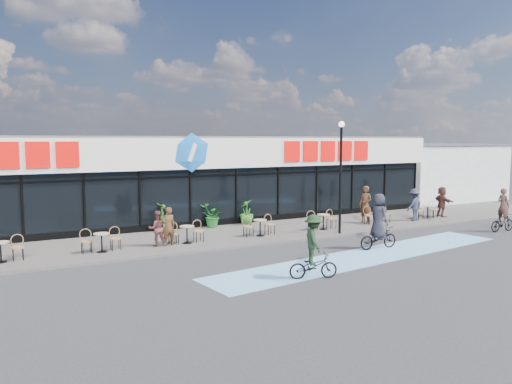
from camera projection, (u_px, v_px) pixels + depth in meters
ground at (257, 260)px, 18.50m from camera, size 120.00×120.00×0.00m
sidewalk at (210, 237)px, 22.45m from camera, size 44.00×5.00×0.10m
bike_lane at (368, 256)px, 19.04m from camera, size 14.17×4.13×0.01m
building at (171, 178)px, 26.98m from camera, size 30.60×6.57×4.75m
neighbour_building at (429, 171)px, 37.48m from camera, size 9.20×7.20×4.11m
lamp_post at (341, 167)px, 22.77m from camera, size 0.28×0.28×5.16m
bistro_set_1 at (1, 249)px, 17.70m from camera, size 1.54×0.62×0.90m
bistro_set_2 at (101, 240)px, 19.32m from camera, size 1.54×0.62×0.90m
bistro_set_3 at (186, 232)px, 20.93m from camera, size 1.54×0.62×0.90m
bistro_set_4 at (259, 226)px, 22.55m from camera, size 1.54×0.62×0.90m
bistro_set_5 at (322, 220)px, 24.16m from camera, size 1.54×0.62×0.90m
bistro_set_6 at (377, 215)px, 25.78m from camera, size 1.54×0.62×0.90m
bistro_set_7 at (426, 210)px, 27.40m from camera, size 1.54×0.62×0.90m
potted_plant_left at (163, 217)px, 23.55m from camera, size 0.83×0.83×1.36m
potted_plant_mid at (246, 212)px, 25.54m from camera, size 0.92×0.92×1.27m
potted_plant_right at (212, 216)px, 24.62m from camera, size 1.27×1.19×1.15m
patron_left at (168, 226)px, 20.40m from camera, size 0.59×0.40×1.59m
patron_right at (157, 228)px, 20.31m from camera, size 0.78×0.65×1.45m
pedestrian_a at (365, 204)px, 25.88m from camera, size 0.63×0.80×1.94m
pedestrian_b at (442, 202)px, 28.07m from camera, size 0.89×1.65×1.70m
pedestrian_c at (414, 205)px, 26.62m from camera, size 1.23×0.87×1.72m
cyclist_a at (378, 227)px, 20.19m from camera, size 1.79×0.91×2.26m
cyclist_b at (503, 216)px, 23.95m from camera, size 1.52×0.63×2.12m
cyclist_c at (313, 251)px, 15.87m from camera, size 1.66×1.19×2.07m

